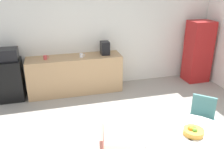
# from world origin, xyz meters

# --- Properties ---
(wall_back) EXTENTS (6.00, 0.10, 2.60)m
(wall_back) POSITION_xyz_m (0.00, 3.00, 1.30)
(wall_back) COLOR white
(wall_back) RESTS_ON ground_plane
(counter_block) EXTENTS (2.23, 0.60, 0.90)m
(counter_block) POSITION_xyz_m (-0.72, 2.65, 0.45)
(counter_block) COLOR tan
(counter_block) RESTS_ON ground_plane
(mini_fridge) EXTENTS (0.54, 0.54, 0.94)m
(mini_fridge) POSITION_xyz_m (-2.18, 2.65, 0.47)
(mini_fridge) COLOR black
(mini_fridge) RESTS_ON ground_plane
(microwave) EXTENTS (0.48, 0.38, 0.26)m
(microwave) POSITION_xyz_m (-2.18, 2.65, 1.07)
(microwave) COLOR black
(microwave) RESTS_ON mini_fridge
(locker_cabinet) EXTENTS (0.60, 0.50, 1.62)m
(locker_cabinet) POSITION_xyz_m (2.55, 2.55, 0.81)
(locker_cabinet) COLOR #B21E1E
(locker_cabinet) RESTS_ON ground_plane
(round_table) EXTENTS (1.23, 1.23, 0.73)m
(round_table) POSITION_xyz_m (0.36, -0.64, 0.62)
(round_table) COLOR silver
(round_table) RESTS_ON ground_plane
(chair_teal) EXTENTS (0.59, 0.59, 0.83)m
(chair_teal) POSITION_xyz_m (1.06, 0.11, 0.52)
(chair_teal) COLOR silver
(chair_teal) RESTS_ON ground_plane
(fruit_bowl) EXTENTS (0.26, 0.26, 0.11)m
(fruit_bowl) POSITION_xyz_m (0.43, -0.57, 0.78)
(fruit_bowl) COLOR gold
(fruit_bowl) RESTS_ON round_table
(mug_white) EXTENTS (0.13, 0.08, 0.09)m
(mug_white) POSITION_xyz_m (-1.37, 2.62, 0.95)
(mug_white) COLOR #D84C4C
(mug_white) RESTS_ON counter_block
(mug_green) EXTENTS (0.13, 0.08, 0.09)m
(mug_green) POSITION_xyz_m (0.06, 2.61, 0.95)
(mug_green) COLOR white
(mug_green) RESTS_ON counter_block
(mug_red) EXTENTS (0.13, 0.08, 0.09)m
(mug_red) POSITION_xyz_m (-0.55, 2.55, 0.95)
(mug_red) COLOR white
(mug_red) RESTS_ON counter_block
(coffee_maker) EXTENTS (0.20, 0.24, 0.32)m
(coffee_maker) POSITION_xyz_m (0.03, 2.65, 1.06)
(coffee_maker) COLOR black
(coffee_maker) RESTS_ON counter_block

